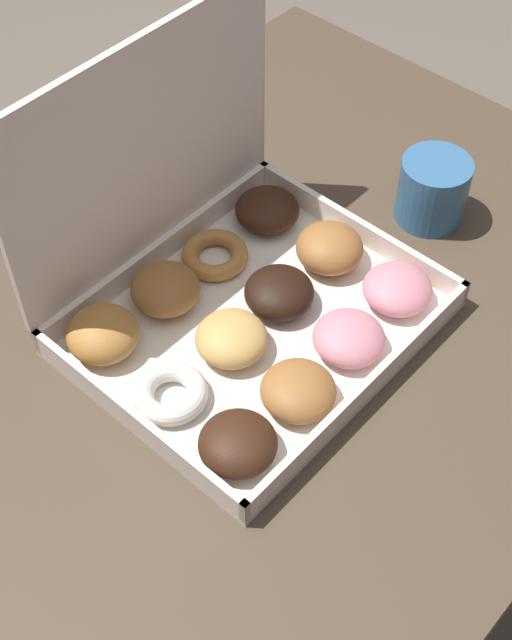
% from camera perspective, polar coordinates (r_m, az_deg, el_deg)
% --- Properties ---
extents(ground_plane, '(8.00, 8.00, 0.00)m').
position_cam_1_polar(ground_plane, '(1.64, 0.60, -16.05)').
color(ground_plane, '#6B6054').
extents(dining_table, '(0.99, 0.77, 0.73)m').
position_cam_1_polar(dining_table, '(1.10, 0.86, -3.20)').
color(dining_table, '#4C3D2D').
rests_on(dining_table, ground_plane).
extents(donut_box, '(0.37, 0.31, 0.30)m').
position_cam_1_polar(donut_box, '(0.96, -1.14, 1.96)').
color(donut_box, silver).
rests_on(donut_box, dining_table).
extents(coffee_mug, '(0.08, 0.08, 0.08)m').
position_cam_1_polar(coffee_mug, '(1.10, 11.25, 8.23)').
color(coffee_mug, teal).
rests_on(coffee_mug, dining_table).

